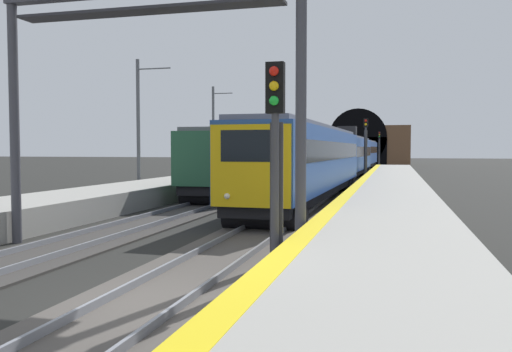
{
  "coord_description": "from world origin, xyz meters",
  "views": [
    {
      "loc": [
        -8.63,
        -4.23,
        2.79
      ],
      "look_at": [
        13.16,
        1.46,
        1.65
      ],
      "focal_mm": 37.37,
      "sensor_mm": 36.0,
      "label": 1
    }
  ],
  "objects_px": {
    "catenary_mast_far": "(214,133)",
    "railway_signal_near": "(275,148)",
    "train_main_approaching": "(347,155)",
    "railway_signal_mid": "(366,145)",
    "overhead_signal_gantry": "(146,48)",
    "railway_signal_far": "(379,146)",
    "train_adjacent_platform": "(281,156)",
    "catenary_mast_near": "(139,125)"
  },
  "relations": [
    {
      "from": "railway_signal_mid",
      "to": "overhead_signal_gantry",
      "type": "relative_size",
      "value": 0.61
    },
    {
      "from": "railway_signal_near",
      "to": "overhead_signal_gantry",
      "type": "bearing_deg",
      "value": -121.8
    },
    {
      "from": "railway_signal_mid",
      "to": "catenary_mast_far",
      "type": "xyz_separation_m",
      "value": [
        -2.04,
        12.82,
        1.05
      ]
    },
    {
      "from": "railway_signal_near",
      "to": "train_main_approaching",
      "type": "bearing_deg",
      "value": -177.24
    },
    {
      "from": "railway_signal_near",
      "to": "overhead_signal_gantry",
      "type": "distance_m",
      "value": 5.63
    },
    {
      "from": "railway_signal_far",
      "to": "catenary_mast_far",
      "type": "xyz_separation_m",
      "value": [
        -42.12,
        12.82,
        0.85
      ]
    },
    {
      "from": "railway_signal_far",
      "to": "train_main_approaching",
      "type": "bearing_deg",
      "value": -2.8
    },
    {
      "from": "railway_signal_near",
      "to": "catenary_mast_near",
      "type": "relative_size",
      "value": 0.55
    },
    {
      "from": "train_main_approaching",
      "to": "railway_signal_far",
      "type": "bearing_deg",
      "value": 178.63
    },
    {
      "from": "train_adjacent_platform",
      "to": "overhead_signal_gantry",
      "type": "bearing_deg",
      "value": -175.83
    },
    {
      "from": "railway_signal_mid",
      "to": "catenary_mast_far",
      "type": "relative_size",
      "value": 0.66
    },
    {
      "from": "train_main_approaching",
      "to": "catenary_mast_near",
      "type": "relative_size",
      "value": 7.84
    },
    {
      "from": "railway_signal_near",
      "to": "catenary_mast_far",
      "type": "height_order",
      "value": "catenary_mast_far"
    },
    {
      "from": "train_adjacent_platform",
      "to": "catenary_mast_near",
      "type": "bearing_deg",
      "value": 152.56
    },
    {
      "from": "railway_signal_far",
      "to": "catenary_mast_far",
      "type": "distance_m",
      "value": 44.04
    },
    {
      "from": "train_main_approaching",
      "to": "train_adjacent_platform",
      "type": "height_order",
      "value": "train_main_approaching"
    },
    {
      "from": "railway_signal_mid",
      "to": "overhead_signal_gantry",
      "type": "xyz_separation_m",
      "value": [
        -32.38,
        4.18,
        2.4
      ]
    },
    {
      "from": "train_main_approaching",
      "to": "catenary_mast_far",
      "type": "bearing_deg",
      "value": -64.59
    },
    {
      "from": "railway_signal_near",
      "to": "catenary_mast_near",
      "type": "bearing_deg",
      "value": -146.04
    },
    {
      "from": "railway_signal_near",
      "to": "railway_signal_mid",
      "type": "bearing_deg",
      "value": -180.0
    },
    {
      "from": "railway_signal_near",
      "to": "railway_signal_mid",
      "type": "height_order",
      "value": "railway_signal_mid"
    },
    {
      "from": "catenary_mast_far",
      "to": "railway_signal_near",
      "type": "bearing_deg",
      "value": -158.73
    },
    {
      "from": "railway_signal_far",
      "to": "catenary_mast_near",
      "type": "distance_m",
      "value": 57.49
    },
    {
      "from": "railway_signal_mid",
      "to": "railway_signal_near",
      "type": "bearing_deg",
      "value": 0.0
    },
    {
      "from": "train_main_approaching",
      "to": "overhead_signal_gantry",
      "type": "xyz_separation_m",
      "value": [
        -35.23,
        2.36,
        3.3
      ]
    },
    {
      "from": "railway_signal_near",
      "to": "railway_signal_far",
      "type": "height_order",
      "value": "railway_signal_far"
    },
    {
      "from": "train_adjacent_platform",
      "to": "catenary_mast_far",
      "type": "height_order",
      "value": "catenary_mast_far"
    },
    {
      "from": "train_adjacent_platform",
      "to": "catenary_mast_far",
      "type": "distance_m",
      "value": 6.77
    },
    {
      "from": "railway_signal_far",
      "to": "railway_signal_mid",
      "type": "bearing_deg",
      "value": 0.0
    },
    {
      "from": "train_main_approaching",
      "to": "railway_signal_near",
      "type": "distance_m",
      "value": 37.87
    },
    {
      "from": "railway_signal_mid",
      "to": "catenary_mast_near",
      "type": "distance_m",
      "value": 20.49
    },
    {
      "from": "train_adjacent_platform",
      "to": "railway_signal_far",
      "type": "bearing_deg",
      "value": -9.02
    },
    {
      "from": "catenary_mast_far",
      "to": "railway_signal_mid",
      "type": "bearing_deg",
      "value": -80.95
    },
    {
      "from": "railway_signal_near",
      "to": "railway_signal_far",
      "type": "relative_size",
      "value": 0.83
    },
    {
      "from": "train_main_approaching",
      "to": "railway_signal_near",
      "type": "bearing_deg",
      "value": 4.18
    },
    {
      "from": "train_main_approaching",
      "to": "railway_signal_near",
      "type": "height_order",
      "value": "train_main_approaching"
    },
    {
      "from": "railway_signal_far",
      "to": "overhead_signal_gantry",
      "type": "xyz_separation_m",
      "value": [
        -72.46,
        4.18,
        2.2
      ]
    },
    {
      "from": "train_main_approaching",
      "to": "catenary_mast_far",
      "type": "height_order",
      "value": "catenary_mast_far"
    },
    {
      "from": "train_adjacent_platform",
      "to": "railway_signal_far",
      "type": "xyz_separation_m",
      "value": [
        43.69,
        -6.53,
        1.13
      ]
    },
    {
      "from": "train_main_approaching",
      "to": "train_adjacent_platform",
      "type": "relative_size",
      "value": 1.73
    },
    {
      "from": "railway_signal_near",
      "to": "overhead_signal_gantry",
      "type": "height_order",
      "value": "overhead_signal_gantry"
    },
    {
      "from": "railway_signal_near",
      "to": "overhead_signal_gantry",
      "type": "relative_size",
      "value": 0.52
    }
  ]
}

